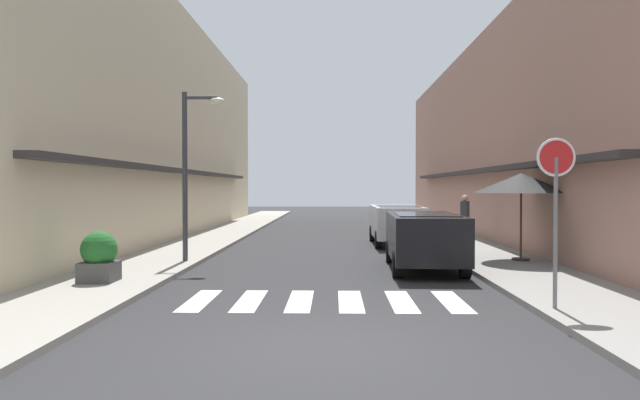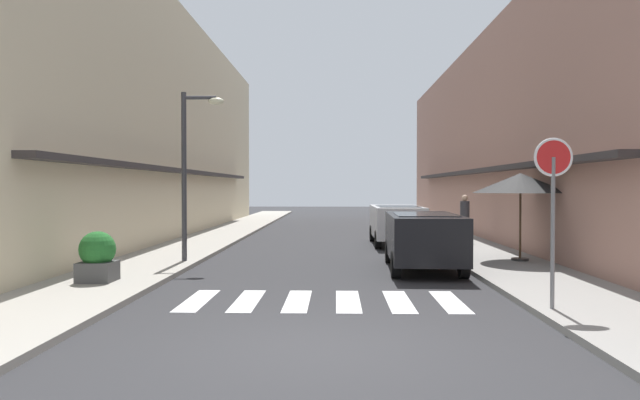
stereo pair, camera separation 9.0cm
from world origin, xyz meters
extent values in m
plane|color=#2B2B2D|center=(0.00, 15.73, 0.00)|extent=(86.54, 86.54, 0.00)
cube|color=#9E998E|center=(-4.85, 15.73, 0.06)|extent=(2.57, 55.07, 0.12)
cube|color=gray|center=(4.85, 15.73, 0.06)|extent=(2.57, 55.07, 0.12)
cube|color=beige|center=(-8.63, 16.70, 4.86)|extent=(5.00, 37.40, 9.71)
cube|color=#332D2D|center=(-5.88, 16.70, 2.80)|extent=(0.50, 26.18, 0.16)
cube|color=#A87A6B|center=(8.63, 16.70, 4.21)|extent=(5.00, 37.40, 8.42)
cube|color=#332D2D|center=(5.88, 16.70, 2.80)|extent=(0.50, 26.18, 0.16)
cube|color=silver|center=(-2.38, 3.24, 0.01)|extent=(0.45, 2.20, 0.01)
cube|color=silver|center=(-1.43, 3.24, 0.01)|extent=(0.45, 2.20, 0.01)
cube|color=silver|center=(-0.48, 3.24, 0.01)|extent=(0.45, 2.20, 0.01)
cube|color=silver|center=(0.47, 3.24, 0.01)|extent=(0.45, 2.20, 0.01)
cube|color=silver|center=(1.42, 3.24, 0.01)|extent=(0.45, 2.20, 0.01)
cube|color=silver|center=(2.38, 3.24, 0.01)|extent=(0.45, 2.20, 0.01)
cube|color=black|center=(2.51, 7.59, 0.89)|extent=(1.91, 4.42, 1.13)
cube|color=black|center=(2.51, 7.37, 1.19)|extent=(1.56, 2.49, 0.56)
cylinder|color=black|center=(1.77, 9.06, 0.32)|extent=(0.24, 0.65, 0.64)
cylinder|color=black|center=(3.36, 9.00, 0.32)|extent=(0.24, 0.65, 0.64)
cylinder|color=black|center=(1.67, 6.19, 0.32)|extent=(0.24, 0.65, 0.64)
cylinder|color=black|center=(3.25, 6.13, 0.32)|extent=(0.24, 0.65, 0.64)
cube|color=silver|center=(2.51, 14.33, 0.89)|extent=(1.77, 4.42, 1.13)
cube|color=black|center=(2.51, 14.11, 1.19)|extent=(1.48, 2.48, 0.56)
cylinder|color=black|center=(1.71, 15.78, 0.32)|extent=(0.22, 0.64, 0.64)
cylinder|color=black|center=(3.30, 15.79, 0.32)|extent=(0.22, 0.64, 0.64)
cylinder|color=black|center=(1.72, 12.87, 0.32)|extent=(0.22, 0.64, 0.64)
cylinder|color=black|center=(3.31, 12.87, 0.32)|extent=(0.22, 0.64, 0.64)
cylinder|color=slate|center=(3.87, 2.12, 1.39)|extent=(0.07, 0.07, 2.53)
cylinder|color=red|center=(3.87, 2.12, 2.65)|extent=(0.64, 0.03, 0.64)
torus|color=white|center=(3.87, 2.12, 2.65)|extent=(0.65, 0.05, 0.65)
cylinder|color=#38383D|center=(-3.95, 8.39, 2.45)|extent=(0.14, 0.14, 4.65)
cylinder|color=#38383D|center=(-3.50, 8.39, 4.62)|extent=(0.90, 0.10, 0.10)
ellipsoid|color=beige|center=(-3.05, 8.39, 4.52)|extent=(0.44, 0.28, 0.20)
cylinder|color=#262626|center=(5.37, 8.72, 0.15)|extent=(0.48, 0.48, 0.06)
cylinder|color=#4C3823|center=(5.37, 8.72, 1.20)|extent=(0.06, 0.06, 2.15)
cone|color=black|center=(5.37, 8.72, 2.27)|extent=(2.61, 2.61, 0.55)
cube|color=#4C4C4C|center=(-4.90, 4.74, 0.33)|extent=(0.73, 0.73, 0.43)
sphere|color=#236628|center=(-4.90, 4.74, 0.82)|extent=(0.77, 0.77, 0.77)
cylinder|color=#282B33|center=(5.02, 14.15, 0.55)|extent=(0.26, 0.26, 0.85)
cylinder|color=#333338|center=(5.02, 14.15, 1.31)|extent=(0.34, 0.34, 0.67)
sphere|color=tan|center=(5.02, 14.15, 1.76)|extent=(0.23, 0.23, 0.23)
camera|label=1|loc=(0.16, -7.84, 2.14)|focal=33.22mm
camera|label=2|loc=(0.25, -7.84, 2.14)|focal=33.22mm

